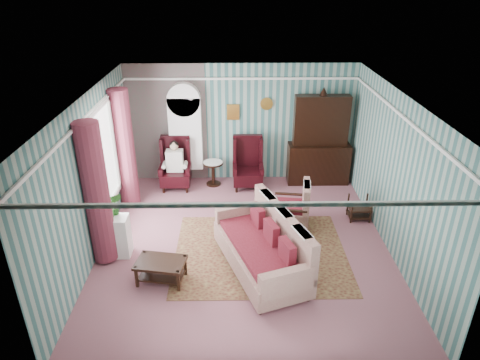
{
  "coord_description": "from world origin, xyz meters",
  "views": [
    {
      "loc": [
        -0.19,
        -6.95,
        4.8
      ],
      "look_at": [
        -0.07,
        0.6,
        1.09
      ],
      "focal_mm": 32.0,
      "sensor_mm": 36.0,
      "label": 1
    }
  ],
  "objects_px": {
    "floral_armchair": "(290,205)",
    "coffee_table": "(161,271)",
    "wingback_left": "(175,164)",
    "sofa": "(260,247)",
    "dresser_hutch": "(320,138)",
    "nest_table": "(359,208)",
    "plant_stand": "(115,236)",
    "seated_woman": "(175,165)",
    "bookcase": "(186,139)",
    "wingback_right": "(248,164)",
    "round_side_table": "(213,173)"
  },
  "relations": [
    {
      "from": "seated_woman",
      "to": "coffee_table",
      "type": "xyz_separation_m",
      "value": [
        0.16,
        -3.53,
        -0.39
      ]
    },
    {
      "from": "round_side_table",
      "to": "sofa",
      "type": "distance_m",
      "value": 3.55
    },
    {
      "from": "wingback_left",
      "to": "sofa",
      "type": "height_order",
      "value": "wingback_left"
    },
    {
      "from": "floral_armchair",
      "to": "coffee_table",
      "type": "height_order",
      "value": "floral_armchair"
    },
    {
      "from": "wingback_right",
      "to": "plant_stand",
      "type": "xyz_separation_m",
      "value": [
        -2.55,
        -2.75,
        -0.22
      ]
    },
    {
      "from": "floral_armchair",
      "to": "wingback_left",
      "type": "bearing_deg",
      "value": 62.86
    },
    {
      "from": "nest_table",
      "to": "floral_armchair",
      "type": "xyz_separation_m",
      "value": [
        -1.51,
        -0.25,
        0.21
      ]
    },
    {
      "from": "dresser_hutch",
      "to": "floral_armchair",
      "type": "bearing_deg",
      "value": -114.4
    },
    {
      "from": "sofa",
      "to": "round_side_table",
      "type": "bearing_deg",
      "value": -3.99
    },
    {
      "from": "round_side_table",
      "to": "floral_armchair",
      "type": "xyz_separation_m",
      "value": [
        1.66,
        -1.95,
        0.18
      ]
    },
    {
      "from": "bookcase",
      "to": "round_side_table",
      "type": "relative_size",
      "value": 3.73
    },
    {
      "from": "bookcase",
      "to": "wingback_right",
      "type": "bearing_deg",
      "value": -14.57
    },
    {
      "from": "dresser_hutch",
      "to": "nest_table",
      "type": "relative_size",
      "value": 4.37
    },
    {
      "from": "bookcase",
      "to": "dresser_hutch",
      "type": "bearing_deg",
      "value": -2.11
    },
    {
      "from": "wingback_left",
      "to": "sofa",
      "type": "bearing_deg",
      "value": -60.33
    },
    {
      "from": "plant_stand",
      "to": "sofa",
      "type": "height_order",
      "value": "sofa"
    },
    {
      "from": "nest_table",
      "to": "floral_armchair",
      "type": "relative_size",
      "value": 0.56
    },
    {
      "from": "plant_stand",
      "to": "round_side_table",
      "type": "bearing_deg",
      "value": 59.62
    },
    {
      "from": "plant_stand",
      "to": "coffee_table",
      "type": "relative_size",
      "value": 0.97
    },
    {
      "from": "plant_stand",
      "to": "sofa",
      "type": "relative_size",
      "value": 0.35
    },
    {
      "from": "dresser_hutch",
      "to": "nest_table",
      "type": "bearing_deg",
      "value": -72.61
    },
    {
      "from": "bookcase",
      "to": "floral_armchair",
      "type": "distance_m",
      "value": 3.25
    },
    {
      "from": "bookcase",
      "to": "wingback_right",
      "type": "height_order",
      "value": "bookcase"
    },
    {
      "from": "wingback_left",
      "to": "nest_table",
      "type": "xyz_separation_m",
      "value": [
        4.07,
        -1.55,
        -0.35
      ]
    },
    {
      "from": "dresser_hutch",
      "to": "round_side_table",
      "type": "xyz_separation_m",
      "value": [
        -2.6,
        -0.12,
        -0.88
      ]
    },
    {
      "from": "nest_table",
      "to": "coffee_table",
      "type": "xyz_separation_m",
      "value": [
        -3.91,
        -1.98,
        -0.07
      ]
    },
    {
      "from": "wingback_right",
      "to": "seated_woman",
      "type": "xyz_separation_m",
      "value": [
        -1.75,
        0.0,
        -0.04
      ]
    },
    {
      "from": "wingback_right",
      "to": "round_side_table",
      "type": "height_order",
      "value": "wingback_right"
    },
    {
      "from": "dresser_hutch",
      "to": "floral_armchair",
      "type": "xyz_separation_m",
      "value": [
        -0.94,
        -2.07,
        -0.7
      ]
    },
    {
      "from": "plant_stand",
      "to": "wingback_left",
      "type": "bearing_deg",
      "value": 73.78
    },
    {
      "from": "round_side_table",
      "to": "sofa",
      "type": "relative_size",
      "value": 0.27
    },
    {
      "from": "plant_stand",
      "to": "coffee_table",
      "type": "distance_m",
      "value": 1.26
    },
    {
      "from": "seated_woman",
      "to": "floral_armchair",
      "type": "bearing_deg",
      "value": -35.1
    },
    {
      "from": "seated_woman",
      "to": "coffee_table",
      "type": "bearing_deg",
      "value": -87.38
    },
    {
      "from": "dresser_hutch",
      "to": "wingback_left",
      "type": "xyz_separation_m",
      "value": [
        -3.5,
        -0.27,
        -0.55
      ]
    },
    {
      "from": "nest_table",
      "to": "floral_armchair",
      "type": "bearing_deg",
      "value": -170.59
    },
    {
      "from": "coffee_table",
      "to": "plant_stand",
      "type": "bearing_deg",
      "value": 140.83
    },
    {
      "from": "wingback_left",
      "to": "seated_woman",
      "type": "xyz_separation_m",
      "value": [
        0.0,
        0.0,
        -0.04
      ]
    },
    {
      "from": "round_side_table",
      "to": "dresser_hutch",
      "type": "bearing_deg",
      "value": 2.64
    },
    {
      "from": "sofa",
      "to": "floral_armchair",
      "type": "relative_size",
      "value": 2.33
    },
    {
      "from": "wingback_right",
      "to": "coffee_table",
      "type": "height_order",
      "value": "wingback_right"
    },
    {
      "from": "seated_woman",
      "to": "coffee_table",
      "type": "relative_size",
      "value": 1.43
    },
    {
      "from": "wingback_left",
      "to": "plant_stand",
      "type": "relative_size",
      "value": 1.56
    },
    {
      "from": "seated_woman",
      "to": "sofa",
      "type": "relative_size",
      "value": 0.52
    },
    {
      "from": "sofa",
      "to": "coffee_table",
      "type": "height_order",
      "value": "sofa"
    },
    {
      "from": "dresser_hutch",
      "to": "seated_woman",
      "type": "distance_m",
      "value": 3.56
    },
    {
      "from": "nest_table",
      "to": "wingback_left",
      "type": "bearing_deg",
      "value": 159.15
    },
    {
      "from": "round_side_table",
      "to": "coffee_table",
      "type": "xyz_separation_m",
      "value": [
        -0.74,
        -3.68,
        -0.1
      ]
    },
    {
      "from": "sofa",
      "to": "plant_stand",
      "type": "bearing_deg",
      "value": 59.39
    },
    {
      "from": "sofa",
      "to": "floral_armchair",
      "type": "xyz_separation_m",
      "value": [
        0.7,
        1.46,
        -0.01
      ]
    }
  ]
}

